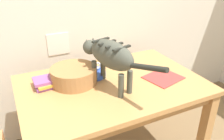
{
  "coord_description": "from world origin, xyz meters",
  "views": [
    {
      "loc": [
        -0.59,
        0.34,
        1.53
      ],
      "look_at": [
        0.03,
        1.62,
        0.83
      ],
      "focal_mm": 37.25,
      "sensor_mm": 36.0,
      "label": 1
    }
  ],
  "objects": [
    {
      "name": "magazine",
      "position": [
        0.4,
        1.52,
        0.73
      ],
      "size": [
        0.29,
        0.27,
        0.01
      ],
      "primitive_type": "cube",
      "rotation": [
        0.0,
        0.0,
        0.25
      ],
      "color": "red",
      "rests_on": "dining_table"
    },
    {
      "name": "cat",
      "position": [
        -0.0,
        1.58,
        0.95
      ],
      "size": [
        0.25,
        0.69,
        0.33
      ],
      "rotation": [
        0.0,
        0.0,
        0.28
      ],
      "color": "#4B4D3F",
      "rests_on": "dining_table"
    },
    {
      "name": "coffee_mug",
      "position": [
        -0.06,
        1.79,
        0.79
      ],
      "size": [
        0.12,
        0.08,
        0.08
      ],
      "color": "white",
      "rests_on": "saucer_bowl"
    },
    {
      "name": "book_stack",
      "position": [
        -0.38,
        1.77,
        0.76
      ],
      "size": [
        0.2,
        0.15,
        0.06
      ],
      "color": "#8F4FA6",
      "rests_on": "dining_table"
    },
    {
      "name": "saucer_bowl",
      "position": [
        -0.06,
        1.79,
        0.74
      ],
      "size": [
        0.22,
        0.22,
        0.03
      ],
      "primitive_type": "cylinder",
      "color": "#2A4DB6",
      "rests_on": "dining_table"
    },
    {
      "name": "wicker_basket",
      "position": [
        -0.21,
        1.74,
        0.79
      ],
      "size": [
        0.32,
        0.32,
        0.11
      ],
      "color": "#AF7845",
      "rests_on": "dining_table"
    },
    {
      "name": "dining_table",
      "position": [
        0.03,
        1.62,
        0.64
      ],
      "size": [
        1.27,
        0.84,
        0.73
      ],
      "color": "tan",
      "rests_on": "ground_plane"
    }
  ]
}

